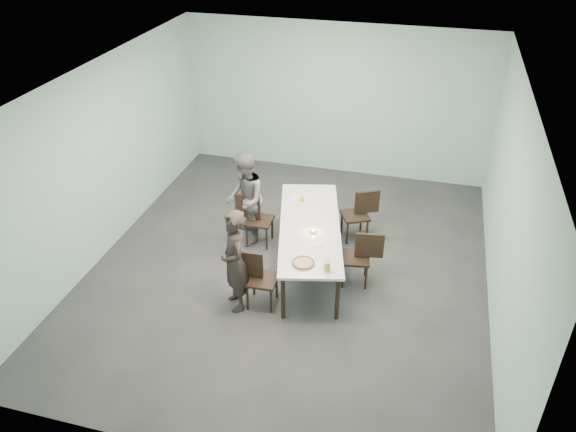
% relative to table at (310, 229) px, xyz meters
% --- Properties ---
extents(ground, '(7.00, 7.00, 0.00)m').
position_rel_table_xyz_m(ground, '(-0.29, -0.10, -0.69)').
color(ground, '#333335').
rests_on(ground, ground).
extents(room_shell, '(6.02, 7.02, 3.01)m').
position_rel_table_xyz_m(room_shell, '(-0.29, -0.10, 1.33)').
color(room_shell, '#A1CAC4').
rests_on(room_shell, ground).
extents(table, '(1.49, 2.74, 0.75)m').
position_rel_table_xyz_m(table, '(0.00, 0.00, 0.00)').
color(table, white).
rests_on(table, ground).
extents(chair_near_left, '(0.62, 0.44, 0.87)m').
position_rel_table_xyz_m(chair_near_left, '(-0.52, -1.06, -0.19)').
color(chair_near_left, black).
rests_on(chair_near_left, ground).
extents(chair_far_left, '(0.61, 0.43, 0.87)m').
position_rel_table_xyz_m(chair_far_left, '(-1.03, 0.42, -0.19)').
color(chair_far_left, black).
rests_on(chair_far_left, ground).
extents(chair_near_right, '(0.64, 0.48, 0.87)m').
position_rel_table_xyz_m(chair_near_right, '(0.83, -0.20, -0.19)').
color(chair_near_right, black).
rests_on(chair_near_right, ground).
extents(chair_far_right, '(0.65, 0.56, 0.87)m').
position_rel_table_xyz_m(chair_far_right, '(0.62, 1.02, -0.19)').
color(chair_far_right, black).
rests_on(chair_far_right, ground).
extents(diner_near, '(0.62, 0.67, 1.55)m').
position_rel_table_xyz_m(diner_near, '(-0.78, -1.19, 0.08)').
color(diner_near, black).
rests_on(diner_near, ground).
extents(diner_far, '(0.84, 0.93, 1.58)m').
position_rel_table_xyz_m(diner_far, '(-1.18, 0.43, 0.10)').
color(diner_far, slate).
rests_on(diner_far, ground).
extents(pizza, '(0.34, 0.34, 0.04)m').
position_rel_table_xyz_m(pizza, '(0.13, -0.98, 0.08)').
color(pizza, white).
rests_on(pizza, table).
extents(side_plate, '(0.18, 0.18, 0.01)m').
position_rel_table_xyz_m(side_plate, '(0.22, -0.46, 0.06)').
color(side_plate, white).
rests_on(side_plate, table).
extents(beer_glass, '(0.08, 0.08, 0.15)m').
position_rel_table_xyz_m(beer_glass, '(0.48, -1.05, 0.13)').
color(beer_glass, gold).
rests_on(beer_glass, table).
extents(water_tumbler, '(0.08, 0.08, 0.09)m').
position_rel_table_xyz_m(water_tumbler, '(0.46, -1.00, 0.10)').
color(water_tumbler, silver).
rests_on(water_tumbler, table).
extents(tealight, '(0.06, 0.06, 0.05)m').
position_rel_table_xyz_m(tealight, '(0.09, -0.18, 0.08)').
color(tealight, silver).
rests_on(tealight, table).
extents(amber_tumbler, '(0.07, 0.07, 0.08)m').
position_rel_table_xyz_m(amber_tumbler, '(-0.29, 0.68, 0.10)').
color(amber_tumbler, gold).
rests_on(amber_tumbler, table).
extents(menu, '(0.34, 0.28, 0.01)m').
position_rel_table_xyz_m(menu, '(-0.36, 0.80, 0.06)').
color(menu, silver).
rests_on(menu, table).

